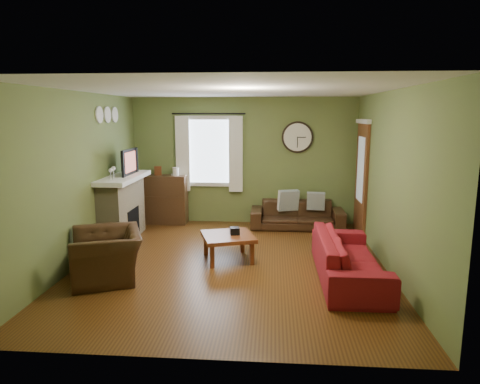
# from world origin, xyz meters

# --- Properties ---
(floor) EXTENTS (4.60, 5.20, 0.00)m
(floor) POSITION_xyz_m (0.00, 0.00, 0.00)
(floor) COLOR #512E11
(floor) RESTS_ON ground
(ceiling) EXTENTS (4.60, 5.20, 0.00)m
(ceiling) POSITION_xyz_m (0.00, 0.00, 2.60)
(ceiling) COLOR white
(ceiling) RESTS_ON ground
(wall_left) EXTENTS (0.00, 5.20, 2.60)m
(wall_left) POSITION_xyz_m (-2.30, 0.00, 1.30)
(wall_left) COLOR olive
(wall_left) RESTS_ON ground
(wall_right) EXTENTS (0.00, 5.20, 2.60)m
(wall_right) POSITION_xyz_m (2.30, 0.00, 1.30)
(wall_right) COLOR olive
(wall_right) RESTS_ON ground
(wall_back) EXTENTS (4.60, 0.00, 2.60)m
(wall_back) POSITION_xyz_m (0.00, 2.60, 1.30)
(wall_back) COLOR olive
(wall_back) RESTS_ON ground
(wall_front) EXTENTS (4.60, 0.00, 2.60)m
(wall_front) POSITION_xyz_m (0.00, -2.60, 1.30)
(wall_front) COLOR olive
(wall_front) RESTS_ON ground
(fireplace) EXTENTS (0.40, 1.40, 1.10)m
(fireplace) POSITION_xyz_m (-2.10, 1.15, 0.55)
(fireplace) COLOR tan
(fireplace) RESTS_ON floor
(firebox) EXTENTS (0.04, 0.60, 0.55)m
(firebox) POSITION_xyz_m (-1.91, 1.15, 0.30)
(firebox) COLOR black
(firebox) RESTS_ON fireplace
(mantel) EXTENTS (0.58, 1.60, 0.08)m
(mantel) POSITION_xyz_m (-2.07, 1.15, 1.14)
(mantel) COLOR white
(mantel) RESTS_ON fireplace
(tv) EXTENTS (0.08, 0.60, 0.35)m
(tv) POSITION_xyz_m (-2.05, 1.30, 1.35)
(tv) COLOR black
(tv) RESTS_ON mantel
(tv_screen) EXTENTS (0.02, 0.62, 0.36)m
(tv_screen) POSITION_xyz_m (-1.97, 1.30, 1.41)
(tv_screen) COLOR #994C3F
(tv_screen) RESTS_ON mantel
(medallion_left) EXTENTS (0.28, 0.28, 0.03)m
(medallion_left) POSITION_xyz_m (-2.28, 0.80, 2.25)
(medallion_left) COLOR white
(medallion_left) RESTS_ON wall_left
(medallion_mid) EXTENTS (0.28, 0.28, 0.03)m
(medallion_mid) POSITION_xyz_m (-2.28, 1.15, 2.25)
(medallion_mid) COLOR white
(medallion_mid) RESTS_ON wall_left
(medallion_right) EXTENTS (0.28, 0.28, 0.03)m
(medallion_right) POSITION_xyz_m (-2.28, 1.50, 2.25)
(medallion_right) COLOR white
(medallion_right) RESTS_ON wall_left
(window_pane) EXTENTS (1.00, 0.02, 1.30)m
(window_pane) POSITION_xyz_m (-0.70, 2.58, 1.50)
(window_pane) COLOR silver
(window_pane) RESTS_ON wall_back
(curtain_rod) EXTENTS (0.03, 0.03, 1.50)m
(curtain_rod) POSITION_xyz_m (-0.70, 2.48, 2.27)
(curtain_rod) COLOR black
(curtain_rod) RESTS_ON wall_back
(curtain_left) EXTENTS (0.28, 0.04, 1.55)m
(curtain_left) POSITION_xyz_m (-1.25, 2.48, 1.45)
(curtain_left) COLOR white
(curtain_left) RESTS_ON wall_back
(curtain_right) EXTENTS (0.28, 0.04, 1.55)m
(curtain_right) POSITION_xyz_m (-0.15, 2.48, 1.45)
(curtain_right) COLOR white
(curtain_right) RESTS_ON wall_back
(wall_clock) EXTENTS (0.64, 0.06, 0.64)m
(wall_clock) POSITION_xyz_m (1.10, 2.55, 1.80)
(wall_clock) COLOR white
(wall_clock) RESTS_ON wall_back
(door) EXTENTS (0.05, 0.90, 2.10)m
(door) POSITION_xyz_m (2.27, 1.85, 1.05)
(door) COLOR brown
(door) RESTS_ON floor
(bookshelf) EXTENTS (0.85, 0.36, 1.01)m
(bookshelf) POSITION_xyz_m (-1.59, 2.38, 0.51)
(bookshelf) COLOR #422A18
(bookshelf) RESTS_ON floor
(book) EXTENTS (0.21, 0.24, 0.02)m
(book) POSITION_xyz_m (-1.49, 2.43, 0.96)
(book) COLOR brown
(book) RESTS_ON bookshelf
(sofa_brown) EXTENTS (1.85, 0.72, 0.54)m
(sofa_brown) POSITION_xyz_m (1.11, 2.22, 0.27)
(sofa_brown) COLOR #341F12
(sofa_brown) RESTS_ON floor
(pillow_left) EXTENTS (0.36, 0.13, 0.35)m
(pillow_left) POSITION_xyz_m (1.48, 2.24, 0.55)
(pillow_left) COLOR #909C9E
(pillow_left) RESTS_ON sofa_brown
(pillow_right) EXTENTS (0.43, 0.25, 0.41)m
(pillow_right) POSITION_xyz_m (0.93, 2.26, 0.55)
(pillow_right) COLOR #909C9E
(pillow_right) RESTS_ON sofa_brown
(sofa_red) EXTENTS (0.82, 2.10, 0.61)m
(sofa_red) POSITION_xyz_m (1.68, -0.46, 0.31)
(sofa_red) COLOR maroon
(sofa_red) RESTS_ON floor
(armchair) EXTENTS (1.23, 1.31, 0.67)m
(armchair) POSITION_xyz_m (-1.66, -0.71, 0.34)
(armchair) COLOR #341F12
(armchair) RESTS_ON floor
(coffee_table) EXTENTS (0.96, 0.96, 0.41)m
(coffee_table) POSITION_xyz_m (-0.07, 0.19, 0.20)
(coffee_table) COLOR brown
(coffee_table) RESTS_ON floor
(tissue_box) EXTENTS (0.17, 0.17, 0.11)m
(tissue_box) POSITION_xyz_m (0.03, 0.22, 0.40)
(tissue_box) COLOR black
(tissue_box) RESTS_ON coffee_table
(wine_glass_a) EXTENTS (0.07, 0.07, 0.20)m
(wine_glass_a) POSITION_xyz_m (-2.05, 0.57, 1.28)
(wine_glass_a) COLOR white
(wine_glass_a) RESTS_ON mantel
(wine_glass_b) EXTENTS (0.08, 0.08, 0.22)m
(wine_glass_b) POSITION_xyz_m (-2.05, 0.70, 1.29)
(wine_glass_b) COLOR white
(wine_glass_b) RESTS_ON mantel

